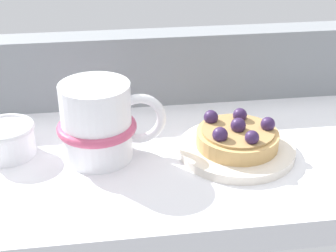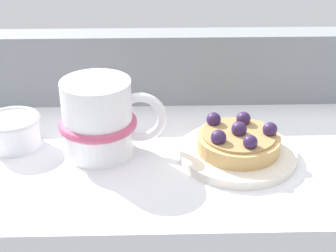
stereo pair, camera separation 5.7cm
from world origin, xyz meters
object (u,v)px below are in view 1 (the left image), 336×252
Objects in this scene: dessert_plate at (236,149)px; coffee_mug at (99,122)px; sugar_bowl at (7,139)px; raspberry_tart at (237,136)px.

coffee_mug is at bearing 174.42° from dessert_plate.
dessert_plate is 26.97cm from sugar_bowl.
raspberry_tart is at bearing -5.51° from coffee_mug.
coffee_mug is 1.85× the size of sugar_bowl.
raspberry_tart is 16.09cm from coffee_mug.
sugar_bowl is at bearing 169.78° from coffee_mug.
raspberry_tart is at bearing 122.69° from dessert_plate.
dessert_plate is at bearing -5.58° from coffee_mug.
dessert_plate is 2.01× the size of sugar_bowl.
sugar_bowl is at bearing 172.53° from dessert_plate.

